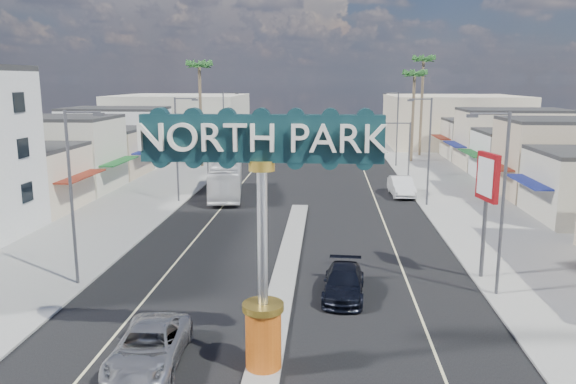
# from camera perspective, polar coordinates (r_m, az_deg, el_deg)

# --- Properties ---
(ground) EXTENTS (160.00, 160.00, 0.00)m
(ground) POSITION_cam_1_polar(r_m,az_deg,el_deg) (47.93, 1.30, -1.25)
(ground) COLOR gray
(ground) RESTS_ON ground
(road) EXTENTS (20.00, 120.00, 0.01)m
(road) POSITION_cam_1_polar(r_m,az_deg,el_deg) (47.93, 1.30, -1.24)
(road) COLOR black
(road) RESTS_ON ground
(median_island) EXTENTS (1.30, 30.00, 0.16)m
(median_island) POSITION_cam_1_polar(r_m,az_deg,el_deg) (32.50, -0.07, -7.26)
(median_island) COLOR gray
(median_island) RESTS_ON ground
(sidewalk_left) EXTENTS (8.00, 120.00, 0.12)m
(sidewalk_left) POSITION_cam_1_polar(r_m,az_deg,el_deg) (50.54, -14.76, -0.90)
(sidewalk_left) COLOR gray
(sidewalk_left) RESTS_ON ground
(sidewalk_right) EXTENTS (8.00, 120.00, 0.12)m
(sidewalk_right) POSITION_cam_1_polar(r_m,az_deg,el_deg) (49.29, 17.79, -1.37)
(sidewalk_right) COLOR gray
(sidewalk_right) RESTS_ON ground
(storefront_row_left) EXTENTS (12.00, 42.00, 6.00)m
(storefront_row_left) POSITION_cam_1_polar(r_m,az_deg,el_deg) (65.65, -19.57, 4.17)
(storefront_row_left) COLOR beige
(storefront_row_left) RESTS_ON ground
(storefront_row_right) EXTENTS (12.00, 42.00, 6.00)m
(storefront_row_right) POSITION_cam_1_polar(r_m,az_deg,el_deg) (64.01, 23.97, 3.68)
(storefront_row_right) COLOR #B7B29E
(storefront_row_right) RESTS_ON ground
(backdrop_far_left) EXTENTS (20.00, 20.00, 8.00)m
(backdrop_far_left) POSITION_cam_1_polar(r_m,az_deg,el_deg) (95.09, -10.80, 7.26)
(backdrop_far_left) COLOR #B7B29E
(backdrop_far_left) RESTS_ON ground
(backdrop_far_right) EXTENTS (20.00, 20.00, 8.00)m
(backdrop_far_right) POSITION_cam_1_polar(r_m,az_deg,el_deg) (94.05, 16.31, 6.96)
(backdrop_far_right) COLOR beige
(backdrop_far_right) RESTS_ON ground
(gateway_sign) EXTENTS (8.20, 1.50, 9.15)m
(gateway_sign) POSITION_cam_1_polar(r_m,az_deg,el_deg) (19.37, -2.64, -2.16)
(gateway_sign) COLOR #DE5411
(gateway_sign) RESTS_ON median_island
(traffic_signal_left) EXTENTS (5.09, 0.45, 6.00)m
(traffic_signal_left) POSITION_cam_1_polar(r_m,az_deg,el_deg) (62.09, -6.58, 5.56)
(traffic_signal_left) COLOR #47474C
(traffic_signal_left) RESTS_ON ground
(traffic_signal_right) EXTENTS (5.09, 0.45, 6.00)m
(traffic_signal_right) POSITION_cam_1_polar(r_m,az_deg,el_deg) (61.43, 10.59, 5.38)
(traffic_signal_right) COLOR #47474C
(traffic_signal_right) RESTS_ON ground
(streetlight_l_near) EXTENTS (2.03, 0.22, 9.00)m
(streetlight_l_near) POSITION_cam_1_polar(r_m,az_deg,el_deg) (30.05, -20.92, 0.27)
(streetlight_l_near) COLOR #47474C
(streetlight_l_near) RESTS_ON ground
(streetlight_l_mid) EXTENTS (2.03, 0.22, 9.00)m
(streetlight_l_mid) POSITION_cam_1_polar(r_m,az_deg,el_deg) (48.71, -11.07, 4.79)
(streetlight_l_mid) COLOR #47474C
(streetlight_l_mid) RESTS_ON ground
(streetlight_l_far) EXTENTS (2.03, 0.22, 9.00)m
(streetlight_l_far) POSITION_cam_1_polar(r_m,az_deg,el_deg) (70.09, -6.40, 6.87)
(streetlight_l_far) COLOR #47474C
(streetlight_l_far) RESTS_ON ground
(streetlight_r_near) EXTENTS (2.03, 0.22, 9.00)m
(streetlight_r_near) POSITION_cam_1_polar(r_m,az_deg,el_deg) (28.47, 20.74, -0.30)
(streetlight_r_near) COLOR #47474C
(streetlight_r_near) RESTS_ON ground
(streetlight_r_mid) EXTENTS (2.03, 0.22, 9.00)m
(streetlight_r_mid) POSITION_cam_1_polar(r_m,az_deg,el_deg) (47.74, 13.98, 4.54)
(streetlight_r_mid) COLOR #47474C
(streetlight_r_mid) RESTS_ON ground
(streetlight_r_far) EXTENTS (2.03, 0.22, 9.00)m
(streetlight_r_far) POSITION_cam_1_polar(r_m,az_deg,el_deg) (69.42, 10.91, 6.69)
(streetlight_r_far) COLOR #47474C
(streetlight_r_far) RESTS_ON ground
(palm_left_far) EXTENTS (2.60, 2.60, 13.10)m
(palm_left_far) POSITION_cam_1_polar(r_m,az_deg,el_deg) (68.45, -8.99, 12.09)
(palm_left_far) COLOR brown
(palm_left_far) RESTS_ON ground
(palm_right_mid) EXTENTS (2.60, 2.60, 12.10)m
(palm_right_mid) POSITION_cam_1_polar(r_m,az_deg,el_deg) (73.52, 12.73, 11.19)
(palm_right_mid) COLOR brown
(palm_right_mid) RESTS_ON ground
(palm_right_far) EXTENTS (2.60, 2.60, 14.10)m
(palm_right_far) POSITION_cam_1_polar(r_m,az_deg,el_deg) (79.78, 13.60, 12.43)
(palm_right_far) COLOR brown
(palm_right_far) RESTS_ON ground
(suv_left) EXTENTS (2.71, 5.42, 1.48)m
(suv_left) POSITION_cam_1_polar(r_m,az_deg,el_deg) (22.16, -13.95, -15.01)
(suv_left) COLOR #A2A3A7
(suv_left) RESTS_ON ground
(suv_right) EXTENTS (2.26, 4.93, 1.40)m
(suv_right) POSITION_cam_1_polar(r_m,az_deg,el_deg) (27.92, 5.68, -9.15)
(suv_right) COLOR black
(suv_right) RESTS_ON ground
(car_parked_right) EXTENTS (2.10, 5.40, 1.75)m
(car_parked_right) POSITION_cam_1_polar(r_m,az_deg,el_deg) (52.30, 11.43, 0.57)
(car_parked_right) COLOR silver
(car_parked_right) RESTS_ON ground
(city_bus) EXTENTS (4.21, 11.67, 3.18)m
(city_bus) POSITION_cam_1_polar(r_m,az_deg,el_deg) (51.51, -6.32, 1.37)
(city_bus) COLOR silver
(city_bus) RESTS_ON ground
(bank_pylon_sign) EXTENTS (0.66, 2.09, 6.64)m
(bank_pylon_sign) POSITION_cam_1_polar(r_m,az_deg,el_deg) (30.80, 19.57, 0.77)
(bank_pylon_sign) COLOR #47474C
(bank_pylon_sign) RESTS_ON sidewalk_right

